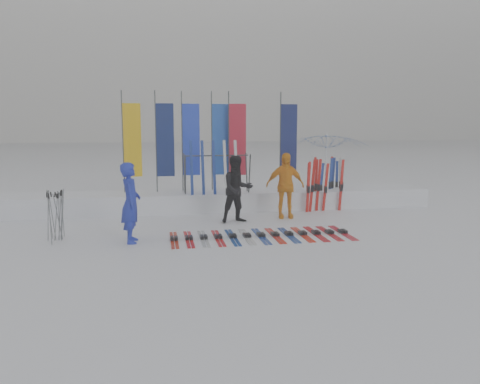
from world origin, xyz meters
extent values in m
plane|color=white|center=(0.00, 0.00, 0.00)|extent=(120.00, 120.00, 0.00)
cube|color=white|center=(0.00, 4.60, 0.30)|extent=(14.00, 1.60, 0.60)
imported|color=#1D2CAD|center=(-2.55, 0.72, 0.94)|extent=(0.46, 0.69, 1.89)
imported|color=black|center=(0.28, 2.51, 0.95)|extent=(1.04, 0.88, 1.89)
imported|color=orange|center=(1.78, 2.90, 0.96)|extent=(1.17, 0.56, 1.93)
imported|color=white|center=(3.89, 5.11, 1.25)|extent=(2.80, 2.85, 2.50)
cube|color=#AE210D|center=(-1.56, 0.73, 0.04)|extent=(0.17, 1.64, 0.07)
cube|color=red|center=(-1.21, 0.73, 0.04)|extent=(0.17, 1.64, 0.07)
cube|color=#ADAFB4|center=(-0.85, 0.73, 0.04)|extent=(0.17, 1.66, 0.07)
cube|color=red|center=(-0.50, 0.73, 0.04)|extent=(0.17, 1.64, 0.07)
cube|color=navy|center=(-0.14, 0.73, 0.04)|extent=(0.17, 1.68, 0.07)
cube|color=#BBBCC2|center=(0.22, 0.73, 0.04)|extent=(0.17, 1.65, 0.07)
cube|color=navy|center=(0.57, 0.73, 0.04)|extent=(0.17, 1.67, 0.07)
cube|color=red|center=(0.93, 0.73, 0.04)|extent=(0.17, 1.63, 0.07)
cube|color=navy|center=(1.29, 0.73, 0.04)|extent=(0.17, 1.63, 0.07)
cube|color=red|center=(1.64, 0.73, 0.04)|extent=(0.17, 1.62, 0.07)
cube|color=#B80E13|center=(2.00, 0.73, 0.04)|extent=(0.17, 1.65, 0.07)
cube|color=#B60E14|center=(2.36, 0.73, 0.04)|extent=(0.17, 1.62, 0.07)
cube|color=red|center=(2.71, 0.73, 0.04)|extent=(0.17, 1.64, 0.07)
cylinder|color=#595B60|center=(-4.38, 0.84, 0.61)|extent=(0.05, 0.09, 1.22)
cylinder|color=#595B60|center=(-4.51, 1.22, 0.59)|extent=(0.08, 0.07, 1.19)
cylinder|color=#595B60|center=(-4.26, 1.20, 0.58)|extent=(0.09, 0.11, 1.16)
cylinder|color=#595B60|center=(-4.51, 1.41, 0.60)|extent=(0.11, 0.10, 1.20)
cylinder|color=#595B60|center=(-4.17, 1.22, 0.63)|extent=(0.11, 0.16, 1.24)
cylinder|color=#595B60|center=(-4.41, 1.21, 0.60)|extent=(0.11, 0.07, 1.20)
cylinder|color=#595B60|center=(-4.33, 1.24, 0.60)|extent=(0.13, 0.13, 1.18)
cylinder|color=#595B60|center=(-4.24, 1.25, 0.59)|extent=(0.13, 0.05, 1.17)
cylinder|color=#595B60|center=(-4.20, 1.26, 0.61)|extent=(0.14, 0.15, 1.21)
cylinder|color=#595B60|center=(-4.26, 1.62, 0.58)|extent=(0.05, 0.06, 1.15)
cylinder|color=#595B60|center=(-4.28, 1.20, 0.58)|extent=(0.15, 0.15, 1.15)
cylinder|color=#383A3F|center=(-2.96, 4.83, 2.20)|extent=(0.04, 0.04, 3.20)
cube|color=yellow|center=(-2.67, 4.83, 2.25)|extent=(0.55, 0.03, 2.30)
cylinder|color=#383A3F|center=(-1.94, 4.76, 2.20)|extent=(0.04, 0.04, 3.20)
cube|color=navy|center=(-1.65, 4.76, 2.25)|extent=(0.55, 0.03, 2.30)
cylinder|color=#383A3F|center=(-1.10, 4.94, 2.20)|extent=(0.04, 0.04, 3.20)
cube|color=blue|center=(-0.81, 4.94, 2.25)|extent=(0.55, 0.03, 2.30)
cylinder|color=#383A3F|center=(-0.14, 4.94, 2.20)|extent=(0.04, 0.04, 3.20)
cube|color=blue|center=(0.15, 4.94, 2.25)|extent=(0.55, 0.03, 2.30)
cylinder|color=#383A3F|center=(0.39, 4.73, 2.20)|extent=(0.04, 0.04, 3.20)
cube|color=#B51328|center=(0.68, 4.73, 2.25)|extent=(0.55, 0.03, 2.30)
cylinder|color=#383A3F|center=(2.12, 4.78, 2.20)|extent=(0.04, 0.04, 3.20)
cube|color=#0B1551|center=(2.41, 4.78, 2.25)|extent=(0.55, 0.03, 2.30)
cylinder|color=#383A3F|center=(-1.08, 3.95, 1.23)|extent=(0.04, 0.30, 1.23)
cylinder|color=#383A3F|center=(-1.08, 4.45, 1.23)|extent=(0.04, 0.30, 1.23)
cylinder|color=#383A3F|center=(0.92, 3.95, 1.23)|extent=(0.04, 0.30, 1.23)
cylinder|color=#383A3F|center=(0.92, 4.45, 1.23)|extent=(0.04, 0.30, 1.23)
cylinder|color=#383A3F|center=(-0.08, 4.20, 1.78)|extent=(2.00, 0.04, 0.04)
cube|color=red|center=(3.33, 3.69, 0.76)|extent=(0.09, 0.03, 1.53)
cube|color=navy|center=(3.76, 4.40, 0.82)|extent=(0.09, 0.04, 1.64)
cube|color=navy|center=(4.14, 4.78, 0.76)|extent=(0.09, 0.04, 1.51)
cube|color=red|center=(3.94, 4.73, 0.83)|extent=(0.09, 0.03, 1.66)
cube|color=navy|center=(3.88, 4.52, 0.82)|extent=(0.09, 0.04, 1.65)
cube|color=red|center=(3.13, 3.78, 0.83)|extent=(0.09, 0.04, 1.66)
cube|color=red|center=(2.74, 3.61, 0.80)|extent=(0.09, 0.04, 1.59)
cube|color=red|center=(3.86, 3.68, 0.82)|extent=(0.09, 0.03, 1.64)
cube|color=red|center=(2.87, 4.05, 0.76)|extent=(0.09, 0.04, 1.52)
cube|color=red|center=(3.36, 4.77, 0.83)|extent=(0.09, 0.04, 1.66)
cube|color=red|center=(3.13, 4.05, 0.82)|extent=(0.09, 0.03, 1.63)
cube|color=silver|center=(4.10, 4.22, 0.82)|extent=(0.09, 0.03, 1.64)
cube|color=navy|center=(3.34, 4.13, 0.75)|extent=(0.09, 0.03, 1.51)
cube|color=red|center=(2.87, 3.61, 0.83)|extent=(0.09, 0.04, 1.66)
cube|color=silver|center=(3.02, 4.02, 0.73)|extent=(0.09, 0.03, 1.46)
cube|color=silver|center=(4.07, 4.30, 0.83)|extent=(0.09, 0.05, 1.66)
camera|label=1|loc=(-1.91, -10.31, 2.79)|focal=35.00mm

